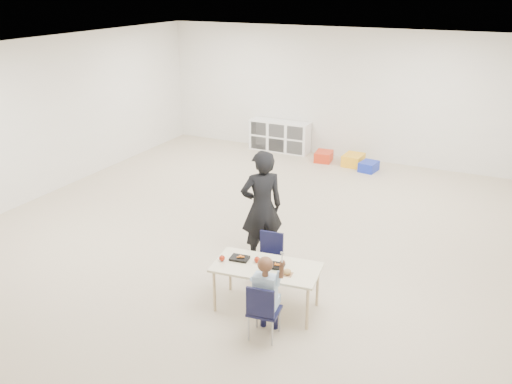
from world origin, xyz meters
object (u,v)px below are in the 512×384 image
at_px(table, 266,287).
at_px(child, 265,294).
at_px(adult, 262,207).
at_px(cubby_shelf, 280,136).
at_px(chair_near, 264,310).

bearing_deg(table, child, -74.28).
relative_size(child, adult, 0.67).
bearing_deg(cubby_shelf, table, -67.89).
bearing_deg(cubby_shelf, chair_near, -67.86).
bearing_deg(adult, child, 74.40).
relative_size(table, adult, 0.81).
distance_m(chair_near, child, 0.20).
height_order(chair_near, adult, adult).
bearing_deg(child, chair_near, 0.00).
bearing_deg(child, cubby_shelf, 105.32).
distance_m(table, child, 0.61).
height_order(table, cubby_shelf, cubby_shelf).
relative_size(chair_near, cubby_shelf, 0.49).
xyz_separation_m(child, adult, (-0.78, 1.57, 0.27)).
height_order(table, adult, adult).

